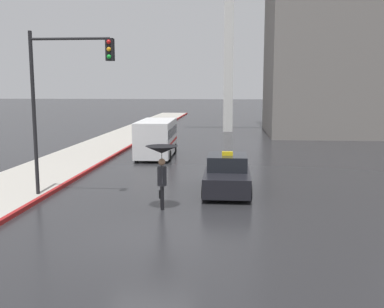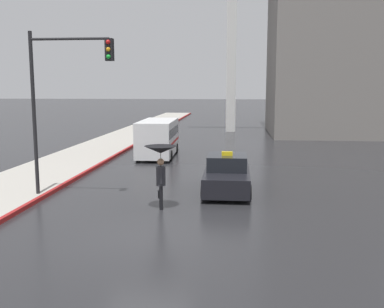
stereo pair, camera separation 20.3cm
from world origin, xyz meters
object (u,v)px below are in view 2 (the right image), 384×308
pedestrian_with_umbrella (161,158)px  monument_cross (232,8)px  taxi (227,175)px  traffic_light (63,85)px  ambulance_van (158,137)px

pedestrian_with_umbrella → monument_cross: 30.00m
pedestrian_with_umbrella → monument_cross: bearing=-16.1°
pedestrian_with_umbrella → taxi: bearing=-50.2°
traffic_light → taxi: bearing=15.6°
traffic_light → monument_cross: (5.91, 27.15, 7.24)m
ambulance_van → pedestrian_with_umbrella: bearing=99.0°
ambulance_van → monument_cross: 19.90m
taxi → pedestrian_with_umbrella: 3.80m
ambulance_van → monument_cross: monument_cross is taller
monument_cross → pedestrian_with_umbrella: bearing=-94.2°
traffic_light → ambulance_van: bearing=81.0°
taxi → ambulance_van: 10.01m
taxi → monument_cross: bearing=-89.6°
ambulance_van → monument_cross: bearing=-105.8°
taxi → traffic_light: 7.30m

